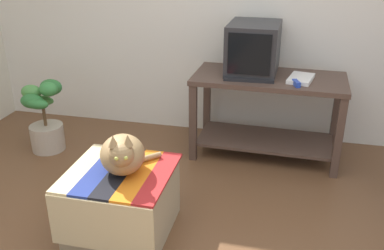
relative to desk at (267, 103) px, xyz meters
The scene contains 9 objects.
desk is the anchor object (origin of this frame).
tv_monitor 0.47m from the desk, 149.97° to the left, with size 0.43×0.54×0.42m.
keyboard 0.32m from the desk, 139.73° to the right, with size 0.40×0.15×0.02m, color black.
book 0.36m from the desk, 11.65° to the right, with size 0.18×0.29×0.03m, color white.
ottoman_with_blanket 1.56m from the desk, 121.99° to the right, with size 0.65×0.65×0.44m.
cat 1.53m from the desk, 120.95° to the right, with size 0.38×0.45×0.30m.
potted_plant 1.95m from the desk, 169.02° to the right, with size 0.35×0.34×0.65m.
stapler 0.39m from the desk, 42.64° to the right, with size 0.04×0.11×0.04m, color #2342B7.
pen 0.42m from the desk, 10.64° to the left, with size 0.01×0.01×0.14m, color #2351B2.
Camera 1 is at (0.58, -1.86, 1.78)m, focal length 40.07 mm.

